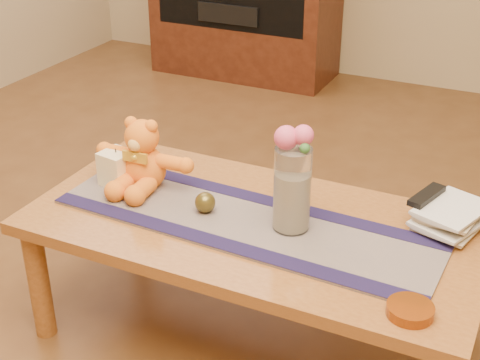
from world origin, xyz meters
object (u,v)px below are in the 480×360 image
at_px(pillar_candle, 117,168).
at_px(tv_remote, 427,196).
at_px(glass_vase, 292,189).
at_px(book_bottom, 425,215).
at_px(bronze_ball, 205,202).
at_px(teddy_bear, 144,154).
at_px(amber_dish, 410,310).

distance_m(pillar_candle, tv_remote, 1.00).
distance_m(glass_vase, book_bottom, 0.44).
bearing_deg(glass_vase, tv_remote, 33.56).
distance_m(bronze_ball, tv_remote, 0.68).
height_order(teddy_bear, glass_vase, glass_vase).
bearing_deg(teddy_bear, bronze_ball, -18.28).
height_order(glass_vase, amber_dish, glass_vase).
bearing_deg(bronze_ball, pillar_candle, 173.46).
bearing_deg(pillar_candle, tv_remote, 12.60).
xyz_separation_m(bronze_ball, amber_dish, (0.69, -0.22, -0.03)).
relative_size(teddy_bear, glass_vase, 1.28).
relative_size(book_bottom, tv_remote, 1.39).
height_order(teddy_bear, tv_remote, teddy_bear).
bearing_deg(bronze_ball, amber_dish, -17.54).
bearing_deg(amber_dish, teddy_bear, 162.93).
distance_m(pillar_candle, bronze_ball, 0.36).
relative_size(teddy_bear, bronze_ball, 5.14).
height_order(teddy_bear, pillar_candle, teddy_bear).
relative_size(glass_vase, book_bottom, 1.17).
bearing_deg(tv_remote, teddy_bear, -151.71).
relative_size(glass_vase, amber_dish, 2.18).
distance_m(teddy_bear, glass_vase, 0.55).
height_order(book_bottom, tv_remote, tv_remote).
bearing_deg(teddy_bear, tv_remote, 9.19).
height_order(glass_vase, book_bottom, glass_vase).
bearing_deg(amber_dish, book_bottom, 97.77).
distance_m(book_bottom, tv_remote, 0.08).
bearing_deg(pillar_candle, bronze_ball, -6.54).
height_order(teddy_bear, book_bottom, teddy_bear).
relative_size(teddy_bear, tv_remote, 2.09).
height_order(bronze_ball, amber_dish, bronze_ball).
xyz_separation_m(pillar_candle, amber_dish, (1.05, -0.26, -0.05)).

